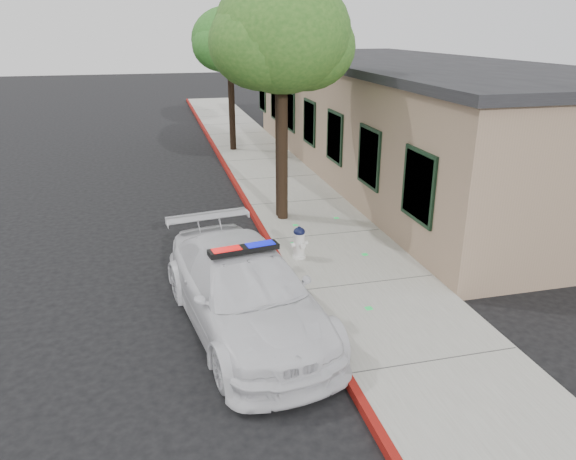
{
  "coord_description": "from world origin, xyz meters",
  "views": [
    {
      "loc": [
        -2.62,
        -9.81,
        5.39
      ],
      "look_at": [
        0.22,
        1.57,
        0.93
      ],
      "focal_mm": 33.51,
      "sensor_mm": 36.0,
      "label": 1
    }
  ],
  "objects_px": {
    "clapboard_building": "(406,118)",
    "street_tree_near": "(283,40)",
    "police_car": "(245,291)",
    "street_tree_far": "(230,43)",
    "fire_hydrant": "(299,242)",
    "street_tree_mid": "(280,36)"
  },
  "relations": [
    {
      "from": "clapboard_building",
      "to": "street_tree_near",
      "type": "distance_m",
      "value": 7.91
    },
    {
      "from": "clapboard_building",
      "to": "street_tree_mid",
      "type": "bearing_deg",
      "value": -144.94
    },
    {
      "from": "clapboard_building",
      "to": "street_tree_near",
      "type": "relative_size",
      "value": 3.18
    },
    {
      "from": "street_tree_far",
      "to": "fire_hydrant",
      "type": "bearing_deg",
      "value": -91.5
    },
    {
      "from": "police_car",
      "to": "street_tree_near",
      "type": "bearing_deg",
      "value": 60.5
    },
    {
      "from": "clapboard_building",
      "to": "police_car",
      "type": "relative_size",
      "value": 3.71
    },
    {
      "from": "clapboard_building",
      "to": "street_tree_near",
      "type": "height_order",
      "value": "street_tree_near"
    },
    {
      "from": "clapboard_building",
      "to": "police_car",
      "type": "distance_m",
      "value": 12.78
    },
    {
      "from": "street_tree_mid",
      "to": "street_tree_near",
      "type": "bearing_deg",
      "value": -89.21
    },
    {
      "from": "fire_hydrant",
      "to": "street_tree_far",
      "type": "xyz_separation_m",
      "value": [
        0.33,
        12.52,
        4.16
      ]
    },
    {
      "from": "police_car",
      "to": "clapboard_building",
      "type": "bearing_deg",
      "value": 42.41
    },
    {
      "from": "clapboard_building",
      "to": "street_tree_mid",
      "type": "relative_size",
      "value": 3.15
    },
    {
      "from": "street_tree_far",
      "to": "police_car",
      "type": "bearing_deg",
      "value": -97.84
    },
    {
      "from": "police_car",
      "to": "fire_hydrant",
      "type": "distance_m",
      "value": 3.16
    },
    {
      "from": "fire_hydrant",
      "to": "street_tree_mid",
      "type": "bearing_deg",
      "value": 73.42
    },
    {
      "from": "street_tree_near",
      "to": "street_tree_mid",
      "type": "relative_size",
      "value": 0.99
    },
    {
      "from": "police_car",
      "to": "street_tree_far",
      "type": "distance_m",
      "value": 15.78
    },
    {
      "from": "street_tree_near",
      "to": "street_tree_mid",
      "type": "xyz_separation_m",
      "value": [
        -0.0,
        0.31,
        0.09
      ]
    },
    {
      "from": "clapboard_building",
      "to": "police_car",
      "type": "xyz_separation_m",
      "value": [
        -7.92,
        -9.94,
        -1.35
      ]
    },
    {
      "from": "fire_hydrant",
      "to": "street_tree_near",
      "type": "height_order",
      "value": "street_tree_near"
    },
    {
      "from": "police_car",
      "to": "street_tree_near",
      "type": "xyz_separation_m",
      "value": [
        2.06,
        5.51,
        4.28
      ]
    },
    {
      "from": "street_tree_near",
      "to": "street_tree_far",
      "type": "height_order",
      "value": "street_tree_near"
    }
  ]
}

